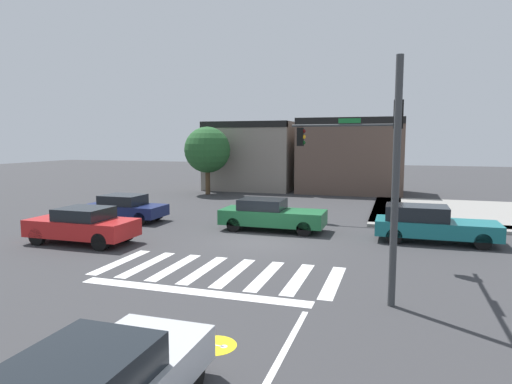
# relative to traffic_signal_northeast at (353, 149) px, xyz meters

# --- Properties ---
(ground_plane) EXTENTS (120.00, 120.00, 0.00)m
(ground_plane) POSITION_rel_traffic_signal_northeast_xyz_m (-3.13, -5.64, -3.70)
(ground_plane) COLOR #353538
(crosswalk_near) EXTENTS (7.65, 3.17, 0.01)m
(crosswalk_near) POSITION_rel_traffic_signal_northeast_xyz_m (-3.13, -10.14, -3.69)
(crosswalk_near) COLOR silver
(crosswalk_near) RESTS_ON ground_plane
(bike_detector_marking) EXTENTS (0.92, 0.92, 0.01)m
(bike_detector_marking) POSITION_rel_traffic_signal_northeast_xyz_m (-1.24, -14.95, -3.69)
(bike_detector_marking) COLOR yellow
(bike_detector_marking) RESTS_ON ground_plane
(curb_corner_northeast) EXTENTS (10.00, 10.60, 0.15)m
(curb_corner_northeast) POSITION_rel_traffic_signal_northeast_xyz_m (5.36, 3.78, -3.62)
(curb_corner_northeast) COLOR gray
(curb_corner_northeast) RESTS_ON ground_plane
(storefront_row) EXTENTS (15.77, 6.29, 5.80)m
(storefront_row) POSITION_rel_traffic_signal_northeast_xyz_m (-5.57, 13.19, -0.83)
(storefront_row) COLOR gray
(storefront_row) RESTS_ON ground_plane
(traffic_signal_northeast) EXTENTS (5.44, 0.32, 5.28)m
(traffic_signal_northeast) POSITION_rel_traffic_signal_northeast_xyz_m (0.00, 0.00, 0.00)
(traffic_signal_northeast) COLOR #383A3D
(traffic_signal_northeast) RESTS_ON ground_plane
(traffic_signal_southeast) EXTENTS (0.32, 5.34, 6.16)m
(traffic_signal_southeast) POSITION_rel_traffic_signal_northeast_xyz_m (2.15, -9.65, 0.49)
(traffic_signal_southeast) COLOR #383A3D
(traffic_signal_southeast) RESTS_ON ground_plane
(car_green) EXTENTS (4.76, 1.80, 1.45)m
(car_green) POSITION_rel_traffic_signal_northeast_xyz_m (-3.30, -3.42, -2.97)
(car_green) COLOR #1E6638
(car_green) RESTS_ON ground_plane
(car_navy) EXTENTS (4.12, 1.85, 1.35)m
(car_navy) POSITION_rel_traffic_signal_northeast_xyz_m (-11.13, -3.36, -3.00)
(car_navy) COLOR #141E4C
(car_navy) RESTS_ON ground_plane
(car_red) EXTENTS (4.32, 1.90, 1.46)m
(car_red) POSITION_rel_traffic_signal_northeast_xyz_m (-9.82, -8.20, -2.95)
(car_red) COLOR red
(car_red) RESTS_ON ground_plane
(car_teal) EXTENTS (4.73, 1.81, 1.49)m
(car_teal) POSITION_rel_traffic_signal_northeast_xyz_m (3.53, -3.73, -2.94)
(car_teal) COLOR #196B70
(car_teal) RESTS_ON ground_plane
(roadside_tree) EXTENTS (3.49, 3.49, 5.15)m
(roadside_tree) POSITION_rel_traffic_signal_northeast_xyz_m (-11.63, 8.36, -0.31)
(roadside_tree) COLOR #4C3823
(roadside_tree) RESTS_ON ground_plane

